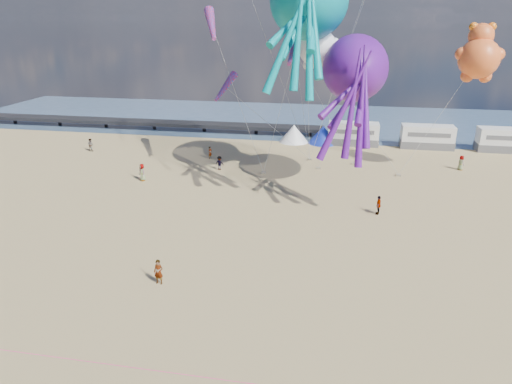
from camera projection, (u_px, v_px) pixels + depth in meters
name	position (u px, v px, depth m)	size (l,w,h in m)	color
ground	(257.00, 318.00, 26.02)	(120.00, 120.00, 0.00)	tan
water	(314.00, 120.00, 76.59)	(120.00, 120.00, 0.00)	#3C5573
pier	(130.00, 122.00, 70.77)	(60.00, 3.00, 0.50)	black
motorhome_0	(353.00, 134.00, 61.27)	(6.60, 2.50, 3.00)	silver
motorhome_1	(427.00, 137.00, 59.69)	(6.60, 2.50, 3.00)	silver
motorhome_2	(505.00, 140.00, 58.11)	(6.60, 2.50, 3.00)	silver
tent_white	(294.00, 133.00, 62.70)	(4.00, 4.00, 2.40)	white
tent_blue	(323.00, 135.00, 62.04)	(4.00, 4.00, 2.40)	#1933CC
rope_line	(239.00, 382.00, 21.42)	(0.03, 0.03, 34.00)	#F2338C
standing_person	(159.00, 272.00, 29.12)	(0.62, 0.40, 1.69)	tan
beachgoer_0	(142.00, 172.00, 47.79)	(0.66, 0.43, 1.82)	#7F6659
beachgoer_1	(90.00, 145.00, 58.54)	(0.80, 0.52, 1.63)	#7F6659
beachgoer_2	(220.00, 163.00, 51.24)	(0.77, 0.60, 1.58)	#7F6659
beachgoer_3	(379.00, 205.00, 39.54)	(1.10, 0.63, 1.70)	#7F6659
beachgoer_5	(210.00, 153.00, 55.36)	(1.39, 0.44, 1.50)	#7F6659
beachgoer_6	(461.00, 163.00, 51.17)	(0.61, 0.40, 1.68)	#7F6659
sandbag_a	(263.00, 173.00, 50.12)	(0.50, 0.35, 0.22)	gray
sandbag_b	(318.00, 168.00, 51.68)	(0.50, 0.35, 0.22)	gray
sandbag_c	(399.00, 175.00, 49.34)	(0.50, 0.35, 0.22)	gray
sandbag_d	(353.00, 163.00, 53.38)	(0.50, 0.35, 0.22)	gray
sandbag_e	(310.00, 159.00, 55.00)	(0.50, 0.35, 0.22)	gray
kite_octopus_teal	(309.00, 0.00, 41.84)	(5.20, 12.13, 13.87)	#058D94
kite_octopus_purple	(355.00, 68.00, 41.94)	(4.75, 11.09, 12.67)	#541381
kite_panda	(318.00, 48.00, 44.03)	(4.42, 4.16, 6.24)	white
kite_teddy_orange	(479.00, 59.00, 44.72)	(4.76, 4.48, 6.72)	orange
windsock_left	(211.00, 24.00, 46.12)	(1.10, 7.58, 7.58)	red
windsock_mid	(294.00, 49.00, 45.57)	(1.00, 5.98, 5.98)	red
windsock_right	(225.00, 87.00, 49.41)	(0.90, 4.79, 4.79)	red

